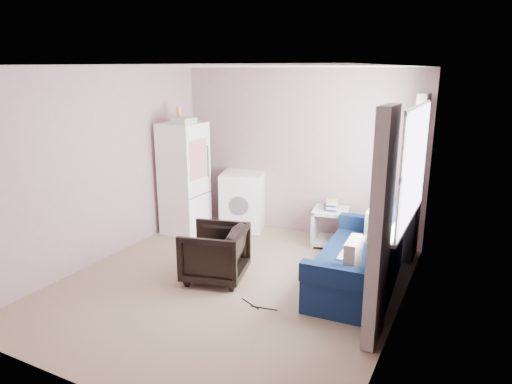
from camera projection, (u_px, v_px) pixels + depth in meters
The scene contains 8 objects.
room at pixel (230, 182), 5.09m from camera, with size 3.84×4.24×2.54m.
armchair at pixel (215, 251), 5.48m from camera, with size 0.71×0.66×0.73m, color black.
fridge at pixel (184, 178), 6.96m from camera, with size 0.62×0.60×1.94m.
washing_machine at pixel (243, 199), 7.25m from camera, with size 0.80×0.80×0.91m.
side_table at pixel (331, 224), 6.55m from camera, with size 0.57×0.57×0.67m.
sofa at pixel (362, 263), 5.29m from camera, with size 0.94×1.90×0.83m.
window_dressing at pixel (402, 199), 4.95m from camera, with size 0.17×2.62×2.18m.
floor_cables at pixel (257, 306), 4.91m from camera, with size 0.46×0.14×0.01m.
Camera 1 is at (2.52, -4.27, 2.47)m, focal length 32.00 mm.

